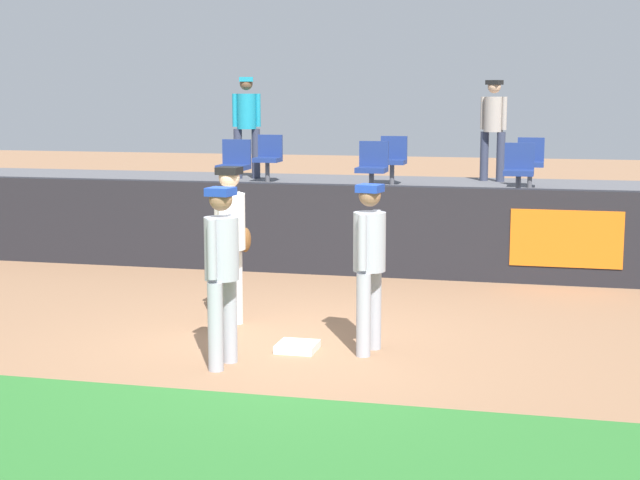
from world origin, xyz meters
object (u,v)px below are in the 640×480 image
seat_back_center (393,157)px  player_runner_visitor (369,256)px  spectator_hooded (247,120)px  seat_front_center (372,165)px  seat_front_left (235,162)px  spectator_capped (493,123)px  seat_front_right (519,168)px  player_coach_visitor (222,264)px  first_base (297,347)px  player_fielder_home (231,235)px  seat_back_left (268,156)px  seat_back_right (530,160)px

seat_back_center → player_runner_visitor: bearing=-82.6°
spectator_hooded → seat_front_center: bearing=123.6°
seat_front_left → seat_front_center: bearing=-0.0°
spectator_capped → seat_front_right: bearing=123.3°
player_coach_visitor → seat_back_center: size_ratio=2.07×
seat_front_left → seat_front_center: (2.28, -0.00, -0.00)m
seat_front_left → spectator_hooded: spectator_hooded is taller
first_base → player_coach_visitor: player_coach_visitor is taller
player_fielder_home → seat_back_center: (0.75, 6.63, 0.45)m
seat_back_left → first_base: bearing=-71.4°
seat_front_right → spectator_capped: bearing=101.4°
player_coach_visitor → spectator_capped: spectator_capped is taller
spectator_hooded → seat_back_center: bearing=152.7°
player_fielder_home → player_coach_visitor: (0.43, -1.54, -0.04)m
player_coach_visitor → spectator_capped: 9.46m
seat_back_left → spectator_capped: size_ratio=0.46×
player_fielder_home → seat_back_right: size_ratio=2.15×
seat_front_center → player_coach_visitor: bearing=-92.6°
player_fielder_home → first_base: bearing=53.4°
seat_back_left → seat_back_center: bearing=0.0°
seat_back_right → seat_back_left: bearing=180.0°
first_base → player_runner_visitor: player_runner_visitor is taller
seat_front_center → seat_front_left: bearing=180.0°
seat_front_right → spectator_capped: spectator_capped is taller
player_fielder_home → seat_back_center: size_ratio=2.15×
seat_back_center → spectator_hooded: (-2.84, 0.53, 0.62)m
first_base → spectator_hooded: (-3.08, 7.98, 2.07)m
seat_back_right → spectator_capped: spectator_capped is taller
seat_back_center → seat_back_right: (2.36, -0.00, -0.00)m
seat_back_center → seat_back_left: bearing=-180.0°
seat_back_right → spectator_hooded: 5.26m
player_runner_visitor → seat_front_left: size_ratio=2.05×
first_base → seat_back_center: size_ratio=0.48×
player_fielder_home → seat_front_center: size_ratio=2.15×
player_fielder_home → seat_back_center: bearing=176.7°
seat_front_center → seat_back_left: size_ratio=1.00×
seat_front_center → spectator_capped: spectator_capped is taller
seat_front_right → seat_front_left: bearing=180.0°
spectator_hooded → spectator_capped: bearing=169.5°
first_base → seat_front_right: (1.99, 5.65, 1.45)m
seat_front_left → player_fielder_home: bearing=-72.1°
player_coach_visitor → spectator_hooded: (-2.53, 8.70, 1.10)m
player_runner_visitor → seat_front_center: bearing=-159.6°
player_runner_visitor → seat_back_left: 8.04m
player_runner_visitor → seat_back_center: 7.42m
player_runner_visitor → spectator_capped: 8.47m
first_base → seat_front_left: bearing=114.2°
player_fielder_home → spectator_hooded: size_ratio=0.96×
seat_front_center → seat_back_left: 2.87m
player_coach_visitor → spectator_hooded: size_ratio=0.93×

